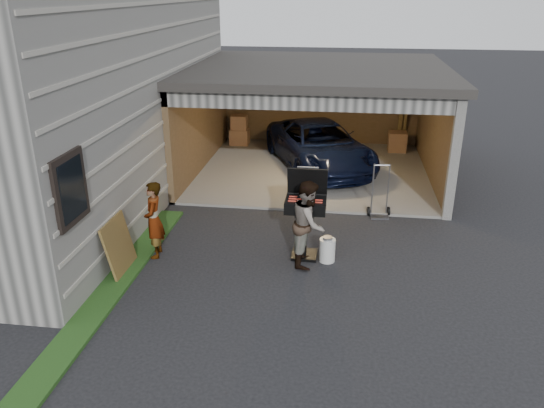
{
  "coord_description": "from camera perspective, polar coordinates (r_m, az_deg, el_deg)",
  "views": [
    {
      "loc": [
        1.52,
        -7.71,
        4.78
      ],
      "look_at": [
        0.31,
        1.09,
        1.15
      ],
      "focal_mm": 35.0,
      "sensor_mm": 36.0,
      "label": 1
    }
  ],
  "objects": [
    {
      "name": "groundcover_strip",
      "position": [
        9.05,
        -18.49,
        -10.76
      ],
      "size": [
        0.5,
        8.0,
        0.06
      ],
      "primitive_type": "cube",
      "color": "#193814",
      "rests_on": "ground"
    },
    {
      "name": "woman",
      "position": [
        10.18,
        -12.59,
        -1.68
      ],
      "size": [
        0.46,
        0.6,
        1.49
      ],
      "primitive_type": "imported",
      "rotation": [
        0.0,
        0.0,
        -1.37
      ],
      "color": "#C2E4F4",
      "rests_on": "ground"
    },
    {
      "name": "house",
      "position": [
        14.06,
        -25.17,
        11.89
      ],
      "size": [
        7.0,
        11.0,
        5.5
      ],
      "primitive_type": "cube",
      "color": "#474744",
      "rests_on": "ground"
    },
    {
      "name": "man",
      "position": [
        9.67,
        3.98,
        -2.09
      ],
      "size": [
        0.66,
        0.82,
        1.62
      ],
      "primitive_type": "imported",
      "rotation": [
        0.0,
        0.0,
        1.51
      ],
      "color": "#4B301D",
      "rests_on": "ground"
    },
    {
      "name": "bbq_grill",
      "position": [
        9.87,
        3.64,
        -0.38
      ],
      "size": [
        0.75,
        0.66,
        1.68
      ],
      "color": "black",
      "rests_on": "ground"
    },
    {
      "name": "hand_truck",
      "position": [
        12.12,
        11.46,
        -0.28
      ],
      "size": [
        0.52,
        0.42,
        1.22
      ],
      "rotation": [
        0.0,
        0.0,
        0.12
      ],
      "color": "slate",
      "rests_on": "ground"
    },
    {
      "name": "ground",
      "position": [
        9.2,
        -2.86,
        -9.12
      ],
      "size": [
        80.0,
        80.0,
        0.0
      ],
      "primitive_type": "plane",
      "color": "black",
      "rests_on": "ground"
    },
    {
      "name": "minivan",
      "position": [
        15.0,
        5.14,
        6.08
      ],
      "size": [
        3.69,
        4.99,
        1.26
      ],
      "primitive_type": "imported",
      "rotation": [
        0.0,
        0.0,
        0.4
      ],
      "color": "black",
      "rests_on": "ground"
    },
    {
      "name": "propane_tank",
      "position": [
        10.02,
        5.96,
        -4.96
      ],
      "size": [
        0.37,
        0.37,
        0.45
      ],
      "primitive_type": "cylinder",
      "rotation": [
        0.0,
        0.0,
        0.28
      ],
      "color": "white",
      "rests_on": "ground"
    },
    {
      "name": "garage",
      "position": [
        14.81,
        4.84,
        10.82
      ],
      "size": [
        6.8,
        6.3,
        2.9
      ],
      "color": "#605E59",
      "rests_on": "ground"
    },
    {
      "name": "plywood_panel",
      "position": [
        9.86,
        -16.12,
        -4.4
      ],
      "size": [
        0.26,
        0.92,
        1.02
      ],
      "primitive_type": "cube",
      "rotation": [
        0.0,
        -0.21,
        0.0
      ],
      "color": "#533E1C",
      "rests_on": "ground"
    }
  ]
}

